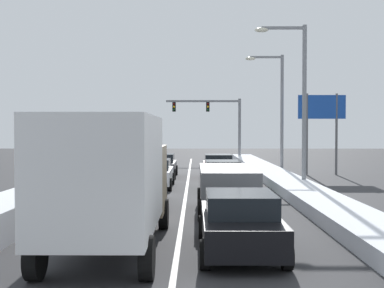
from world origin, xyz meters
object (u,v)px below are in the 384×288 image
suv_silver_center_lane_second (138,180)px  street_lamp_right_mid (277,103)px  sedan_charcoal_center_lane_fourth (161,165)px  sedan_black_right_lane_nearest (240,222)px  suv_gray_right_lane_second (227,185)px  sedan_maroon_right_lane_fourth (218,166)px  traffic_light_gantry (216,116)px  roadside_sign_right (322,116)px  sedan_green_right_lane_third (222,175)px  box_truck_center_lane_nearest (111,176)px  sedan_white_center_lane_third (154,173)px  street_lamp_right_near (297,92)px

suv_silver_center_lane_second → street_lamp_right_mid: bearing=61.8°
sedan_charcoal_center_lane_fourth → sedan_black_right_lane_nearest: bearing=-80.8°
suv_gray_right_lane_second → sedan_charcoal_center_lane_fourth: size_ratio=1.09×
suv_silver_center_lane_second → street_lamp_right_mid: 17.29m
sedan_maroon_right_lane_fourth → traffic_light_gantry: 19.63m
roadside_sign_right → sedan_green_right_lane_third: bearing=-128.4°
suv_gray_right_lane_second → sedan_black_right_lane_nearest: bearing=-90.6°
sedan_green_right_lane_third → box_truck_center_lane_nearest: (-3.45, -12.87, 1.14)m
sedan_maroon_right_lane_fourth → sedan_white_center_lane_third: (-3.60, -5.35, 0.00)m
sedan_black_right_lane_nearest → suv_silver_center_lane_second: bearing=113.3°
sedan_black_right_lane_nearest → roadside_sign_right: bearing=71.3°
sedan_white_center_lane_third → roadside_sign_right: size_ratio=0.82×
traffic_light_gantry → street_lamp_right_mid: size_ratio=0.92×
box_truck_center_lane_nearest → street_lamp_right_mid: 24.17m
sedan_green_right_lane_third → sedan_maroon_right_lane_fourth: bearing=89.3°
sedan_charcoal_center_lane_fourth → sedan_white_center_lane_third: bearing=-89.7°
sedan_black_right_lane_nearest → sedan_charcoal_center_lane_fourth: same height
sedan_green_right_lane_third → sedan_white_center_lane_third: bearing=159.9°
suv_gray_right_lane_second → sedan_white_center_lane_third: 8.85m
sedan_black_right_lane_nearest → sedan_green_right_lane_third: size_ratio=1.00×
sedan_black_right_lane_nearest → box_truck_center_lane_nearest: bearing=178.3°
traffic_light_gantry → suv_gray_right_lane_second: bearing=-91.7°
sedan_white_center_lane_third → roadside_sign_right: (10.71, 7.76, 3.25)m
traffic_light_gantry → roadside_sign_right: size_ratio=1.37×
sedan_maroon_right_lane_fourth → box_truck_center_lane_nearest: (-3.53, -19.52, 1.14)m
sedan_black_right_lane_nearest → box_truck_center_lane_nearest: 3.39m
sedan_maroon_right_lane_fourth → street_lamp_right_near: 8.26m
sedan_charcoal_center_lane_fourth → suv_silver_center_lane_second: bearing=-90.6°
sedan_black_right_lane_nearest → traffic_light_gantry: (1.02, 38.87, 3.73)m
suv_silver_center_lane_second → sedan_charcoal_center_lane_fourth: bearing=89.4°
sedan_charcoal_center_lane_fourth → street_lamp_right_near: street_lamp_right_near is taller
sedan_maroon_right_lane_fourth → sedan_green_right_lane_third: bearing=-90.7°
sedan_black_right_lane_nearest → sedan_white_center_lane_third: size_ratio=1.00×
sedan_white_center_lane_third → street_lamp_right_mid: street_lamp_right_mid is taller
suv_gray_right_lane_second → sedan_charcoal_center_lane_fourth: 14.62m
sedan_white_center_lane_third → street_lamp_right_mid: (7.79, 8.54, 4.15)m
sedan_white_center_lane_third → sedan_charcoal_center_lane_fourth: same height
sedan_maroon_right_lane_fourth → sedan_white_center_lane_third: 6.45m
suv_gray_right_lane_second → sedan_green_right_lane_third: bearing=88.4°
suv_gray_right_lane_second → sedan_maroon_right_lane_fourth: 13.56m
sedan_maroon_right_lane_fourth → street_lamp_right_mid: street_lamp_right_mid is taller
sedan_charcoal_center_lane_fourth → street_lamp_right_mid: 9.21m
sedan_maroon_right_lane_fourth → suv_silver_center_lane_second: bearing=-107.9°
sedan_charcoal_center_lane_fourth → traffic_light_gantry: bearing=76.9°
sedan_white_center_lane_third → sedan_charcoal_center_lane_fourth: size_ratio=1.00×
sedan_maroon_right_lane_fourth → suv_silver_center_lane_second: size_ratio=0.92×
sedan_white_center_lane_third → street_lamp_right_mid: size_ratio=0.55×
suv_gray_right_lane_second → box_truck_center_lane_nearest: size_ratio=0.68×
street_lamp_right_near → street_lamp_right_mid: bearing=87.4°
sedan_black_right_lane_nearest → suv_silver_center_lane_second: size_ratio=0.92×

